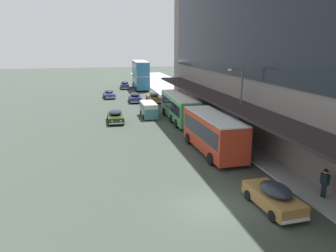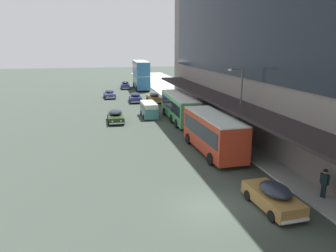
{
  "view_description": "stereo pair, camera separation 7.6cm",
  "coord_description": "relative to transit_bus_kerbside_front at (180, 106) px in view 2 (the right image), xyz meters",
  "views": [
    {
      "loc": [
        -6.4,
        -16.61,
        9.43
      ],
      "look_at": [
        0.37,
        12.18,
        1.95
      ],
      "focal_mm": 35.0,
      "sensor_mm": 36.0,
      "label": 1
    },
    {
      "loc": [
        -6.32,
        -16.63,
        9.43
      ],
      "look_at": [
        0.37,
        12.18,
        1.95
      ],
      "focal_mm": 35.0,
      "sensor_mm": 36.0,
      "label": 2
    }
  ],
  "objects": [
    {
      "name": "ground",
      "position": [
        -4.12,
        -22.0,
        -1.85
      ],
      "size": [
        240.0,
        240.0,
        0.0
      ],
      "primitive_type": "plane",
      "color": "#363F36"
    },
    {
      "name": "transit_bus_kerbside_front",
      "position": [
        0.0,
        0.0,
        0.0
      ],
      "size": [
        2.8,
        10.86,
        3.23
      ],
      "color": "#469B56",
      "rests_on": "ground"
    },
    {
      "name": "transit_bus_kerbside_rear",
      "position": [
        -0.34,
        -12.59,
        0.1
      ],
      "size": [
        2.99,
        9.15,
        3.41
      ],
      "color": "#B7341E",
      "rests_on": "ground"
    },
    {
      "name": "transit_bus_kerbside_far",
      "position": [
        -0.28,
        30.32,
        1.32
      ],
      "size": [
        3.1,
        10.17,
        5.86
      ],
      "color": "teal",
      "rests_on": "ground"
    },
    {
      "name": "sedan_far_back",
      "position": [
        -7.84,
        1.21,
        -1.11
      ],
      "size": [
        2.02,
        4.76,
        1.52
      ],
      "color": "#213416",
      "rests_on": "ground"
    },
    {
      "name": "sedan_second_mid",
      "position": [
        -0.6,
        13.96,
        -1.08
      ],
      "size": [
        1.99,
        4.56,
        1.56
      ],
      "color": "olive",
      "rests_on": "ground"
    },
    {
      "name": "sedan_lead_mid",
      "position": [
        -3.52,
        31.85,
        -1.04
      ],
      "size": [
        1.95,
        4.77,
        1.66
      ],
      "color": "navy",
      "rests_on": "ground"
    },
    {
      "name": "sedan_trailing_mid",
      "position": [
        -3.61,
        14.69,
        -1.07
      ],
      "size": [
        2.12,
        4.34,
        1.6
      ],
      "color": "navy",
      "rests_on": "ground"
    },
    {
      "name": "sedan_oncoming_rear",
      "position": [
        -7.52,
        19.89,
        -1.14
      ],
      "size": [
        2.03,
        4.3,
        1.44
      ],
      "color": "navy",
      "rests_on": "ground"
    },
    {
      "name": "sedan_oncoming_front",
      "position": [
        -0.54,
        -23.02,
        -1.07
      ],
      "size": [
        2.05,
        4.52,
        1.6
      ],
      "color": "olive",
      "rests_on": "ground"
    },
    {
      "name": "vw_van",
      "position": [
        -3.36,
        3.08,
        -0.76
      ],
      "size": [
        1.93,
        4.56,
        1.96
      ],
      "color": "teal",
      "rests_on": "ground"
    },
    {
      "name": "pedestrian_at_kerb",
      "position": [
        3.11,
        -22.69,
        -0.67
      ],
      "size": [
        0.37,
        0.58,
        1.86
      ],
      "color": "black",
      "rests_on": "sidewalk_kerb"
    },
    {
      "name": "street_lamp",
      "position": [
        2.55,
        -11.4,
        2.46
      ],
      "size": [
        1.5,
        0.28,
        7.19
      ],
      "color": "#4C4C51",
      "rests_on": "sidewalk_kerb"
    }
  ]
}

